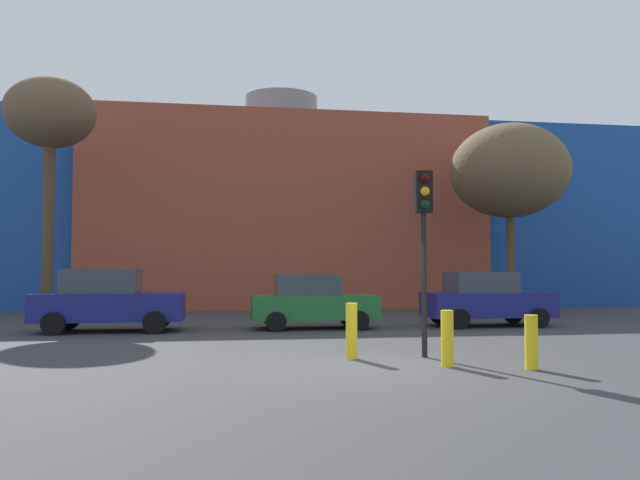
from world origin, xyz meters
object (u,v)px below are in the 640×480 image
at_px(parked_car_1, 108,300).
at_px(bare_tree_1, 50,117).
at_px(parked_car_3, 486,299).
at_px(traffic_light_island, 424,220).
at_px(bare_tree_0, 509,171).
at_px(bollard_yellow_0, 447,338).
at_px(bollard_yellow_2, 531,342).
at_px(parked_car_2, 312,302).
at_px(bollard_yellow_1, 352,331).

height_order(parked_car_1, bare_tree_1, bare_tree_1).
relative_size(parked_car_3, traffic_light_island, 1.05).
bearing_deg(parked_car_3, bare_tree_0, 56.42).
xyz_separation_m(bare_tree_1, bollard_yellow_0, (10.82, -13.50, -7.17)).
xyz_separation_m(parked_car_1, bare_tree_0, (15.36, 5.00, 5.09)).
xyz_separation_m(traffic_light_island, bare_tree_0, (7.71, 11.91, 3.11)).
distance_m(parked_car_1, bare_tree_0, 16.93).
bearing_deg(bare_tree_0, bollard_yellow_2, -114.45).
height_order(traffic_light_island, bollard_yellow_2, traffic_light_island).
xyz_separation_m(parked_car_2, parked_car_3, (5.81, -0.00, 0.04)).
height_order(bare_tree_0, bare_tree_1, bare_tree_1).
height_order(parked_car_1, traffic_light_island, traffic_light_island).
distance_m(bare_tree_1, bollard_yellow_2, 20.00).
distance_m(parked_car_3, bare_tree_1, 17.47).
bearing_deg(bare_tree_0, parked_car_3, -123.58).
distance_m(parked_car_2, bare_tree_1, 12.77).
bearing_deg(parked_car_1, bollard_yellow_0, -46.89).
bearing_deg(traffic_light_island, bare_tree_0, 151.22).
bearing_deg(bare_tree_0, traffic_light_island, -122.91).
distance_m(parked_car_1, bollard_yellow_0, 11.23).
bearing_deg(bollard_yellow_1, traffic_light_island, -1.36).
bearing_deg(bollard_yellow_1, bare_tree_0, 51.98).
height_order(bollard_yellow_1, bollard_yellow_2, bollard_yellow_1).
relative_size(bollard_yellow_0, bollard_yellow_2, 1.07).
relative_size(traffic_light_island, bare_tree_0, 0.49).
distance_m(bare_tree_1, bollard_yellow_1, 16.86).
bearing_deg(parked_car_2, parked_car_1, -180.00).
bearing_deg(parked_car_2, bollard_yellow_2, -71.89).
height_order(traffic_light_island, bare_tree_1, bare_tree_1).
relative_size(parked_car_1, bare_tree_1, 0.47).
bearing_deg(bare_tree_0, bollard_yellow_1, -128.02).
distance_m(traffic_light_island, bollard_yellow_2, 3.37).
relative_size(bollard_yellow_1, bollard_yellow_2, 1.15).
distance_m(bare_tree_1, bollard_yellow_0, 18.73).
distance_m(bollard_yellow_1, bollard_yellow_2, 3.57).
bearing_deg(bollard_yellow_1, parked_car_2, 88.73).
distance_m(bare_tree_0, bare_tree_1, 18.59).
relative_size(parked_car_2, bollard_yellow_1, 3.41).
distance_m(parked_car_2, parked_car_3, 5.81).
bearing_deg(bollard_yellow_2, bollard_yellow_1, 147.83).
xyz_separation_m(bare_tree_0, bare_tree_1, (-18.51, 0.30, 1.68)).
bearing_deg(parked_car_1, bollard_yellow_2, -43.96).
distance_m(bollard_yellow_0, bollard_yellow_2, 1.54).
bearing_deg(parked_car_3, bollard_yellow_2, -108.54).
bearing_deg(parked_car_3, bare_tree_1, 160.74).
height_order(bare_tree_0, bollard_yellow_2, bare_tree_0).
bearing_deg(bollard_yellow_0, bare_tree_1, 128.72).
bearing_deg(bollard_yellow_1, parked_car_3, 49.05).
xyz_separation_m(bare_tree_0, bollard_yellow_1, (-9.28, -11.87, -5.44)).
distance_m(parked_car_1, parked_car_3, 12.03).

